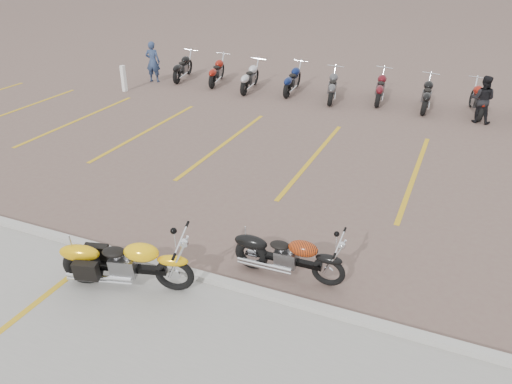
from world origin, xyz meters
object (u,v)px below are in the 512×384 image
at_px(yellow_cruiser, 125,263).
at_px(person_b, 483,99).
at_px(flame_cruiser, 287,256).
at_px(person_a, 153,62).
at_px(bollard, 124,79).

bearing_deg(yellow_cruiser, person_b, 50.31).
relative_size(flame_cruiser, person_b, 1.32).
relative_size(person_a, bollard, 1.65).
bearing_deg(bollard, person_a, 82.45).
height_order(yellow_cruiser, person_b, person_b).
relative_size(person_a, person_b, 1.08).
xyz_separation_m(yellow_cruiser, bollard, (-7.61, 10.11, 0.03)).
distance_m(person_a, bollard, 1.75).
height_order(flame_cruiser, person_a, person_a).
height_order(person_a, person_b, person_a).
relative_size(person_b, bollard, 1.53).
xyz_separation_m(person_a, bollard, (-0.23, -1.71, -0.32)).
bearing_deg(person_a, flame_cruiser, 120.54).
xyz_separation_m(yellow_cruiser, person_b, (5.24, 11.67, 0.29)).
distance_m(flame_cruiser, person_b, 10.69).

